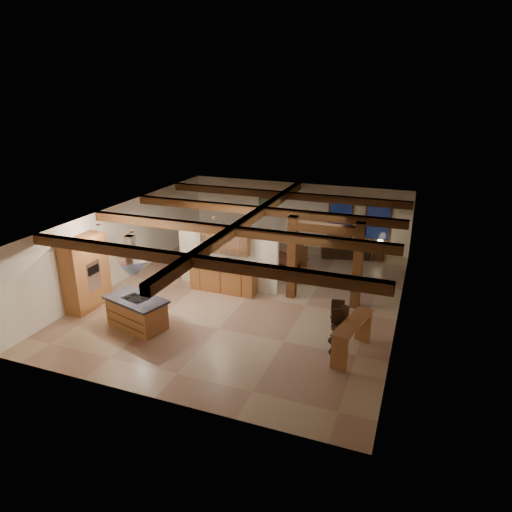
{
  "coord_description": "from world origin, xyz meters",
  "views": [
    {
      "loc": [
        5.37,
        -13.47,
        6.83
      ],
      "look_at": [
        0.09,
        0.5,
        1.34
      ],
      "focal_mm": 32.0,
      "sensor_mm": 36.0,
      "label": 1
    }
  ],
  "objects_px": {
    "bar_counter": "(352,333)",
    "dining_table": "(279,265)",
    "kitchen_island": "(137,312)",
    "sofa": "(346,250)"
  },
  "relations": [
    {
      "from": "dining_table",
      "to": "kitchen_island",
      "type": "bearing_deg",
      "value": -95.12
    },
    {
      "from": "kitchen_island",
      "to": "sofa",
      "type": "bearing_deg",
      "value": 60.19
    },
    {
      "from": "bar_counter",
      "to": "kitchen_island",
      "type": "bearing_deg",
      "value": -173.57
    },
    {
      "from": "kitchen_island",
      "to": "sofa",
      "type": "distance_m",
      "value": 9.68
    },
    {
      "from": "kitchen_island",
      "to": "bar_counter",
      "type": "xyz_separation_m",
      "value": [
        6.36,
        0.72,
        0.2
      ]
    },
    {
      "from": "bar_counter",
      "to": "dining_table",
      "type": "bearing_deg",
      "value": 127.08
    },
    {
      "from": "kitchen_island",
      "to": "dining_table",
      "type": "bearing_deg",
      "value": 63.63
    },
    {
      "from": "kitchen_island",
      "to": "sofa",
      "type": "relative_size",
      "value": 1.02
    },
    {
      "from": "dining_table",
      "to": "bar_counter",
      "type": "bearing_deg",
      "value": -31.67
    },
    {
      "from": "kitchen_island",
      "to": "sofa",
      "type": "xyz_separation_m",
      "value": [
        4.81,
        8.4,
        -0.18
      ]
    }
  ]
}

